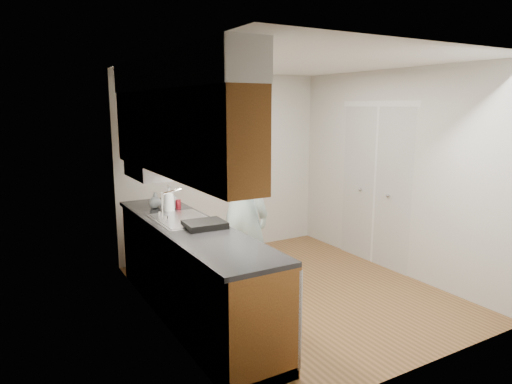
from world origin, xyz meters
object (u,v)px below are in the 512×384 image
Objects in this scene: person at (242,199)px; soap_bottle_c at (155,200)px; dish_rack at (205,224)px; soap_bottle_a at (169,199)px; soda_can at (178,204)px; soap_bottle_b at (172,200)px.

person reaches higher than soap_bottle_c.
person is at bearing 35.47° from dish_rack.
person is 7.28× the size of soap_bottle_a.
soap_bottle_c reaches higher than soda_can.
dish_rack is (0.08, -0.73, -0.12)m from soap_bottle_a.
person reaches higher than soda_can.
dish_rack is at bearing 107.16° from person.
soda_can is at bearing 32.68° from person.
person is at bearing -42.04° from soda_can.
dish_rack is at bearing -82.37° from soap_bottle_c.
soda_can reaches higher than dish_rack.
soap_bottle_b is 0.19m from soap_bottle_c.
soap_bottle_a is at bearing -139.42° from soda_can.
soap_bottle_a reaches higher than soap_bottle_b.
soap_bottle_b reaches higher than soap_bottle_c.
soap_bottle_c is (-0.16, 0.10, -0.01)m from soap_bottle_b.
person is at bearing -44.33° from soap_bottle_b.
soap_bottle_a reaches higher than soap_bottle_c.
soap_bottle_b is 1.08× the size of soap_bottle_c.
soap_bottle_a is at bearing 99.43° from dish_rack.
soap_bottle_c is 1.05m from dish_rack.
soap_bottle_b is 0.94m from dish_rack.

